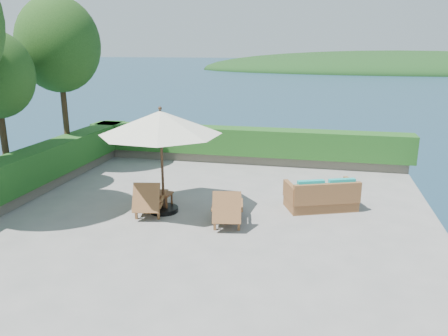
% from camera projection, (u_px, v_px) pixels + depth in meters
% --- Properties ---
extents(ground, '(12.00, 12.00, 0.00)m').
position_uv_depth(ground, '(207.00, 214.00, 11.71)').
color(ground, gray).
rests_on(ground, ground).
extents(foundation, '(12.00, 12.00, 3.00)m').
position_uv_depth(foundation, '(207.00, 267.00, 12.13)').
color(foundation, '#575045').
rests_on(foundation, ocean).
extents(ocean, '(600.00, 600.00, 0.00)m').
position_uv_depth(ocean, '(208.00, 312.00, 12.52)').
color(ocean, '#163446').
rests_on(ocean, ground).
extents(offshore_island, '(126.00, 57.60, 12.60)m').
position_uv_depth(offshore_island, '(395.00, 71.00, 138.93)').
color(offshore_island, black).
rests_on(offshore_island, ocean).
extents(planter_wall_far, '(12.00, 0.60, 0.36)m').
position_uv_depth(planter_wall_far, '(243.00, 158.00, 16.93)').
color(planter_wall_far, slate).
rests_on(planter_wall_far, ground).
extents(planter_wall_left, '(0.60, 12.00, 0.36)m').
position_uv_depth(planter_wall_left, '(23.00, 193.00, 12.84)').
color(planter_wall_left, slate).
rests_on(planter_wall_left, ground).
extents(hedge_far, '(12.40, 0.90, 1.00)m').
position_uv_depth(hedge_far, '(244.00, 141.00, 16.75)').
color(hedge_far, '#154A17').
rests_on(hedge_far, planter_wall_far).
extents(hedge_left, '(0.90, 12.40, 1.00)m').
position_uv_depth(hedge_left, '(20.00, 172.00, 12.66)').
color(hedge_left, '#154A17').
rests_on(hedge_left, planter_wall_left).
extents(tree_far, '(2.80, 2.80, 6.03)m').
position_uv_depth(tree_far, '(58.00, 45.00, 14.80)').
color(tree_far, '#3A2716').
rests_on(tree_far, ground).
extents(patio_umbrella, '(4.02, 4.02, 2.88)m').
position_uv_depth(patio_umbrella, '(161.00, 124.00, 11.28)').
color(patio_umbrella, black).
rests_on(patio_umbrella, ground).
extents(lounge_left, '(1.00, 1.79, 0.97)m').
position_uv_depth(lounge_left, '(150.00, 198.00, 11.75)').
color(lounge_left, brown).
rests_on(lounge_left, ground).
extents(lounge_right, '(0.99, 1.80, 0.98)m').
position_uv_depth(lounge_right, '(227.00, 208.00, 11.06)').
color(lounge_right, brown).
rests_on(lounge_right, ground).
extents(side_table, '(0.49, 0.49, 0.48)m').
position_uv_depth(side_table, '(163.00, 196.00, 11.97)').
color(side_table, '#5A331B').
rests_on(side_table, ground).
extents(wicker_loveseat, '(2.12, 1.60, 0.93)m').
position_uv_depth(wicker_loveseat, '(322.00, 197.00, 12.02)').
color(wicker_loveseat, brown).
rests_on(wicker_loveseat, ground).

